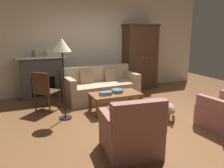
{
  "coord_description": "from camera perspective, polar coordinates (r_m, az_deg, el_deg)",
  "views": [
    {
      "loc": [
        -2.12,
        -3.91,
        1.76
      ],
      "look_at": [
        -0.12,
        0.87,
        0.55
      ],
      "focal_mm": 36.12,
      "sensor_mm": 36.0,
      "label": 1
    }
  ],
  "objects": [
    {
      "name": "mantel_vase_bronze",
      "position": [
        6.23,
        -19.24,
        7.3
      ],
      "size": [
        0.09,
        0.09,
        0.17
      ],
      "primitive_type": "cylinder",
      "color": "olive",
      "rests_on": "fireplace"
    },
    {
      "name": "dog",
      "position": [
        4.73,
        14.09,
        -5.92
      ],
      "size": [
        0.3,
        0.56,
        0.39
      ],
      "color": "gray",
      "rests_on": "ground"
    },
    {
      "name": "coffee_table",
      "position": [
        5.03,
        0.84,
        -2.95
      ],
      "size": [
        1.1,
        0.6,
        0.42
      ],
      "color": "brown",
      "rests_on": "ground"
    },
    {
      "name": "book_stack",
      "position": [
        4.86,
        -1.66,
        -2.41
      ],
      "size": [
        0.26,
        0.2,
        0.07
      ],
      "color": "gold",
      "rests_on": "coffee_table"
    },
    {
      "name": "side_chair_wooden",
      "position": [
        5.23,
        -16.73,
        -1.23
      ],
      "size": [
        0.62,
        0.62,
        0.9
      ],
      "color": "#472D1E",
      "rests_on": "ground"
    },
    {
      "name": "armoire",
      "position": [
        7.11,
        7.11,
        6.82
      ],
      "size": [
        1.06,
        0.57,
        1.97
      ],
      "color": "#472D1E",
      "rests_on": "ground"
    },
    {
      "name": "mantel_vase_cream",
      "position": [
        6.26,
        -15.94,
        7.64
      ],
      "size": [
        0.14,
        0.14,
        0.19
      ],
      "primitive_type": "cylinder",
      "color": "beige",
      "rests_on": "fireplace"
    },
    {
      "name": "couch",
      "position": [
        5.98,
        -2.79,
        -0.83
      ],
      "size": [
        1.97,
        0.97,
        0.86
      ],
      "color": "tan",
      "rests_on": "ground"
    },
    {
      "name": "back_wall",
      "position": [
        6.81,
        -4.66,
        10.06
      ],
      "size": [
        7.2,
        0.1,
        2.8
      ],
      "primitive_type": "cube",
      "color": "silver",
      "rests_on": "ground"
    },
    {
      "name": "floor_lamp",
      "position": [
        4.51,
        -12.5,
        8.47
      ],
      "size": [
        0.36,
        0.36,
        1.64
      ],
      "color": "black",
      "rests_on": "ground"
    },
    {
      "name": "armchair_near_left",
      "position": [
        3.35,
        4.9,
        -12.39
      ],
      "size": [
        0.85,
        0.84,
        0.88
      ],
      "color": "#935B56",
      "rests_on": "ground"
    },
    {
      "name": "fruit_bowl",
      "position": [
        5.07,
        1.41,
        -1.76
      ],
      "size": [
        0.26,
        0.26,
        0.07
      ],
      "primitive_type": "cylinder",
      "color": "slate",
      "rests_on": "coffee_table"
    },
    {
      "name": "fireplace",
      "position": [
        6.34,
        -17.21,
        1.73
      ],
      "size": [
        1.26,
        0.48,
        1.12
      ],
      "color": "#4C4947",
      "rests_on": "ground"
    },
    {
      "name": "ground_plane",
      "position": [
        4.78,
        5.37,
        -8.5
      ],
      "size": [
        9.6,
        9.6,
        0.0
      ],
      "primitive_type": "plane",
      "color": "brown"
    }
  ]
}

